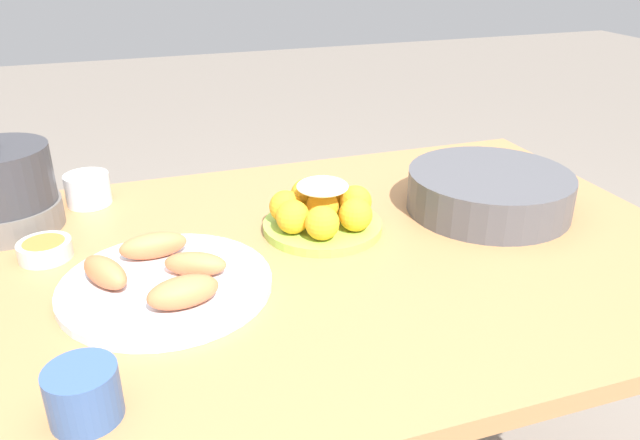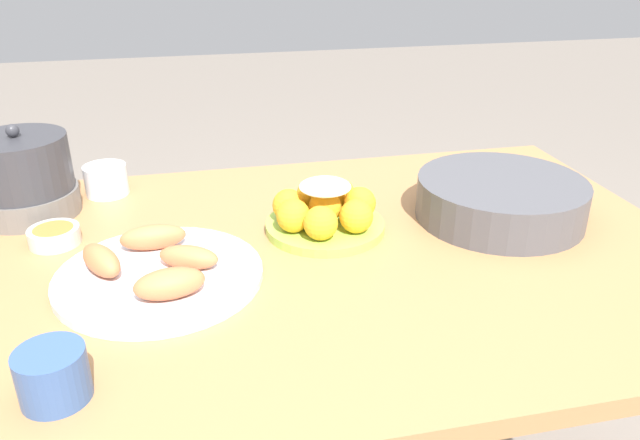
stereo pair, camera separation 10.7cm
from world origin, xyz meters
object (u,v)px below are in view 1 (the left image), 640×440
object	(u,v)px
seafood_platter	(164,280)
dining_table	(318,304)
cake_plate	(322,211)
cup_far	(88,189)
sauce_bowl	(45,249)
warming_pot	(2,190)
serving_bowl	(489,190)
cup_near	(84,394)

from	to	relation	value
seafood_platter	dining_table	bearing A→B (deg)	8.37
cake_plate	seafood_platter	size ratio (longest dim) A/B	0.67
dining_table	cup_far	xyz separation A→B (m)	(-0.36, 0.34, 0.13)
cake_plate	sauce_bowl	bearing A→B (deg)	173.97
cake_plate	seafood_platter	distance (m)	0.31
cake_plate	seafood_platter	xyz separation A→B (m)	(-0.29, -0.12, -0.02)
cake_plate	warming_pot	size ratio (longest dim) A/B	1.13
serving_bowl	seafood_platter	xyz separation A→B (m)	(-0.62, -0.10, -0.03)
cup_near	cup_far	bearing A→B (deg)	89.39
cake_plate	cup_near	size ratio (longest dim) A/B	2.64
cup_far	sauce_bowl	bearing A→B (deg)	-108.32
sauce_bowl	warming_pot	size ratio (longest dim) A/B	0.46
sauce_bowl	cup_near	distance (m)	0.42
sauce_bowl	cup_near	world-z (taller)	cup_near
serving_bowl	warming_pot	size ratio (longest dim) A/B	1.64
cup_near	cup_far	size ratio (longest dim) A/B	0.95
seafood_platter	cup_near	size ratio (longest dim) A/B	3.95
cup_far	cake_plate	bearing A→B (deg)	-33.36
dining_table	cup_near	world-z (taller)	cup_near
cup_near	cup_far	distance (m)	0.63
cake_plate	cup_far	distance (m)	0.48
seafood_platter	warming_pot	xyz separation A→B (m)	(-0.24, 0.31, 0.06)
dining_table	cup_far	bearing A→B (deg)	136.90
dining_table	serving_bowl	size ratio (longest dim) A/B	4.22
dining_table	sauce_bowl	xyz separation A→B (m)	(-0.43, 0.13, 0.12)
cake_plate	seafood_platter	world-z (taller)	cake_plate
seafood_platter	warming_pot	bearing A→B (deg)	128.26
sauce_bowl	dining_table	bearing A→B (deg)	-16.35
serving_bowl	sauce_bowl	world-z (taller)	serving_bowl
dining_table	seafood_platter	size ratio (longest dim) A/B	4.10
dining_table	warming_pot	xyz separation A→B (m)	(-0.50, 0.27, 0.18)
dining_table	cake_plate	distance (m)	0.16
dining_table	cup_far	size ratio (longest dim) A/B	15.36
cup_near	cake_plate	bearing A→B (deg)	42.02
serving_bowl	sauce_bowl	size ratio (longest dim) A/B	3.59
sauce_bowl	warming_pot	distance (m)	0.17
sauce_bowl	warming_pot	bearing A→B (deg)	115.23
sauce_bowl	cup_far	size ratio (longest dim) A/B	1.01
sauce_bowl	cup_far	distance (m)	0.22
seafood_platter	cup_far	bearing A→B (deg)	105.57
serving_bowl	sauce_bowl	xyz separation A→B (m)	(-0.80, 0.07, -0.03)
serving_bowl	seafood_platter	size ratio (longest dim) A/B	0.97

